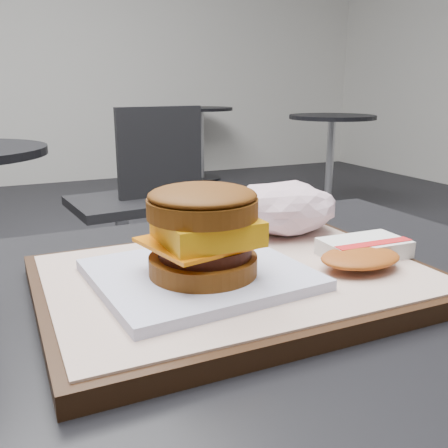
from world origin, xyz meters
The scene contains 7 objects.
serving_tray centered at (0.02, 0.01, 0.78)m, with size 0.38×0.28×0.02m.
breakfast_sandwich centered at (-0.02, 0.00, 0.83)m, with size 0.20×0.19×0.09m.
hash_brown centered at (0.15, -0.02, 0.80)m, with size 0.12×0.09×0.02m.
crumpled_wrapper centered at (0.13, 0.11, 0.82)m, with size 0.14×0.11×0.06m, color white, non-canonical shape.
neighbor_chair centered at (0.36, 1.75, 0.51)m, with size 0.62×0.46×0.88m.
bg_table_near centered at (2.20, 2.80, 0.56)m, with size 0.66×0.66×0.75m.
bg_table_far centered at (1.80, 4.50, 0.56)m, with size 0.66×0.66×0.75m.
Camera 1 is at (-0.19, -0.40, 0.97)m, focal length 40.00 mm.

